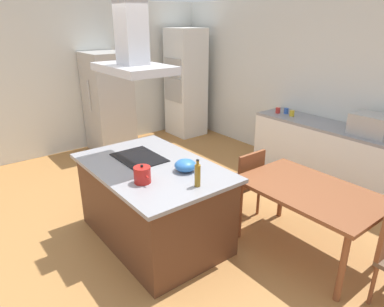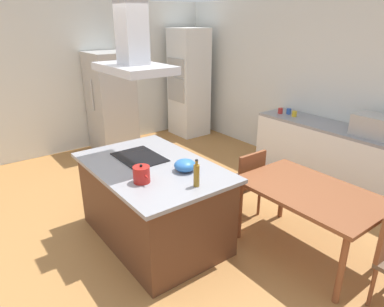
# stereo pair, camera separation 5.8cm
# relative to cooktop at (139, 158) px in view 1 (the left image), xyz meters

# --- Properties ---
(ground) EXTENTS (16.00, 16.00, 0.00)m
(ground) POSITION_rel_cooktop_xyz_m (0.27, 1.50, -0.91)
(ground) COLOR #AD753D
(wall_back) EXTENTS (7.20, 0.10, 2.70)m
(wall_back) POSITION_rel_cooktop_xyz_m (0.27, 3.25, 0.44)
(wall_back) COLOR silver
(wall_back) RESTS_ON ground
(wall_left) EXTENTS (0.10, 8.80, 2.70)m
(wall_left) POSITION_rel_cooktop_xyz_m (-3.18, 1.00, 0.44)
(wall_left) COLOR silver
(wall_left) RESTS_ON ground
(kitchen_island) EXTENTS (1.75, 1.14, 0.90)m
(kitchen_island) POSITION_rel_cooktop_xyz_m (0.27, 0.00, -0.45)
(kitchen_island) COLOR #59331E
(kitchen_island) RESTS_ON ground
(cooktop) EXTENTS (0.60, 0.44, 0.01)m
(cooktop) POSITION_rel_cooktop_xyz_m (0.00, 0.00, 0.00)
(cooktop) COLOR black
(cooktop) RESTS_ON kitchen_island
(tea_kettle) EXTENTS (0.21, 0.16, 0.19)m
(tea_kettle) POSITION_rel_cooktop_xyz_m (0.57, -0.28, 0.07)
(tea_kettle) COLOR #B21E19
(tea_kettle) RESTS_ON kitchen_island
(olive_oil_bottle) EXTENTS (0.06, 0.06, 0.27)m
(olive_oil_bottle) POSITION_rel_cooktop_xyz_m (0.95, 0.08, 0.11)
(olive_oil_bottle) COLOR olive
(olive_oil_bottle) RESTS_ON kitchen_island
(mixing_bowl) EXTENTS (0.23, 0.23, 0.12)m
(mixing_bowl) POSITION_rel_cooktop_xyz_m (0.60, 0.20, 0.06)
(mixing_bowl) COLOR #2D6BB7
(mixing_bowl) RESTS_ON kitchen_island
(back_counter) EXTENTS (2.33, 0.62, 0.90)m
(back_counter) POSITION_rel_cooktop_xyz_m (0.60, 2.88, -0.46)
(back_counter) COLOR white
(back_counter) RESTS_ON ground
(countertop_microwave) EXTENTS (0.50, 0.38, 0.28)m
(countertop_microwave) POSITION_rel_cooktop_xyz_m (1.19, 2.88, 0.13)
(countertop_microwave) COLOR #B2AFAA
(countertop_microwave) RESTS_ON back_counter
(coffee_mug_red) EXTENTS (0.08, 0.08, 0.09)m
(coffee_mug_red) POSITION_rel_cooktop_xyz_m (-0.32, 2.82, 0.04)
(coffee_mug_red) COLOR red
(coffee_mug_red) RESTS_ON back_counter
(coffee_mug_blue) EXTENTS (0.08, 0.08, 0.09)m
(coffee_mug_blue) POSITION_rel_cooktop_xyz_m (-0.22, 2.91, 0.04)
(coffee_mug_blue) COLOR #2D56B2
(coffee_mug_blue) RESTS_ON back_counter
(coffee_mug_yellow) EXTENTS (0.08, 0.08, 0.09)m
(coffee_mug_yellow) POSITION_rel_cooktop_xyz_m (-0.06, 2.85, 0.04)
(coffee_mug_yellow) COLOR gold
(coffee_mug_yellow) RESTS_ON back_counter
(wall_oven_stack) EXTENTS (0.70, 0.66, 2.20)m
(wall_oven_stack) POSITION_rel_cooktop_xyz_m (-2.63, 2.65, 0.20)
(wall_oven_stack) COLOR white
(wall_oven_stack) RESTS_ON ground
(refrigerator) EXTENTS (0.80, 0.73, 1.82)m
(refrigerator) POSITION_rel_cooktop_xyz_m (-2.71, 0.91, 0.00)
(refrigerator) COLOR #B2AFAA
(refrigerator) RESTS_ON ground
(dining_table) EXTENTS (1.40, 0.90, 0.75)m
(dining_table) POSITION_rel_cooktop_xyz_m (1.48, 1.14, -0.24)
(dining_table) COLOR brown
(dining_table) RESTS_ON ground
(chair_at_left_end) EXTENTS (0.42, 0.42, 0.89)m
(chair_at_left_end) POSITION_rel_cooktop_xyz_m (0.56, 1.14, -0.40)
(chair_at_left_end) COLOR brown
(chair_at_left_end) RESTS_ON ground
(range_hood) EXTENTS (0.90, 0.55, 0.78)m
(range_hood) POSITION_rel_cooktop_xyz_m (0.00, 0.00, 1.20)
(range_hood) COLOR #ADADB2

